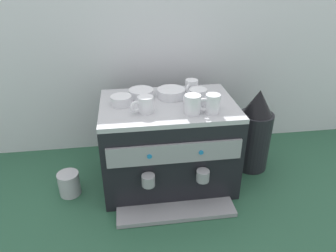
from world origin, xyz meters
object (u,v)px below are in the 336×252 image
espresso_machine (168,144)px  ceramic_cup_3 (194,104)px  ceramic_cup_4 (145,105)px  ceramic_bowl_0 (171,93)px  ceramic_bowl_2 (121,101)px  ceramic_cup_2 (191,86)px  milk_pitcher (69,184)px  ceramic_cup_0 (213,103)px  ceramic_bowl_1 (141,93)px  coffee_grinder (254,132)px  ceramic_cup_1 (197,97)px

espresso_machine → ceramic_cup_3: 0.29m
ceramic_cup_4 → ceramic_bowl_0: (0.13, 0.15, -0.02)m
ceramic_bowl_0 → ceramic_bowl_2: bearing=-166.8°
ceramic_cup_4 → ceramic_cup_3: bearing=-11.5°
ceramic_cup_2 → milk_pitcher: 0.74m
ceramic_cup_3 → ceramic_cup_4: 0.20m
espresso_machine → ceramic_cup_0: ceramic_cup_0 is taller
ceramic_cup_0 → ceramic_cup_4: 0.29m
ceramic_cup_0 → ceramic_bowl_2: size_ratio=0.93×
ceramic_cup_2 → ceramic_bowl_2: size_ratio=0.93×
espresso_machine → ceramic_cup_4: bearing=-145.9°
espresso_machine → ceramic_cup_4: size_ratio=5.99×
ceramic_cup_3 → ceramic_bowl_1: size_ratio=0.95×
ceramic_cup_0 → ceramic_cup_4: size_ratio=0.86×
ceramic_bowl_1 → ceramic_bowl_0: bearing=-9.8°
espresso_machine → coffee_grinder: size_ratio=1.40×
milk_pitcher → ceramic_bowl_1: bearing=21.9°
ceramic_cup_2 → ceramic_cup_1: bearing=-91.0°
milk_pitcher → espresso_machine: bearing=5.9°
espresso_machine → ceramic_cup_4: 0.28m
ceramic_cup_1 → ceramic_bowl_0: size_ratio=0.89×
ceramic_bowl_2 → milk_pitcher: bearing=-166.0°
ceramic_cup_3 → ceramic_cup_0: bearing=0.7°
ceramic_cup_2 → ceramic_cup_4: 0.30m
ceramic_cup_4 → ceramic_bowl_0: 0.20m
ceramic_bowl_1 → milk_pitcher: ceramic_bowl_1 is taller
ceramic_cup_0 → ceramic_bowl_1: ceramic_cup_0 is taller
ceramic_cup_4 → ceramic_bowl_1: bearing=91.7°
espresso_machine → ceramic_cup_2: (0.13, 0.12, 0.24)m
ceramic_cup_4 → ceramic_bowl_0: size_ratio=0.79×
ceramic_cup_4 → coffee_grinder: (0.56, 0.12, -0.25)m
ceramic_bowl_2 → ceramic_cup_0: bearing=-19.0°
ceramic_cup_1 → ceramic_bowl_2: 0.34m
espresso_machine → coffee_grinder: coffee_grinder is taller
ceramic_cup_2 → ceramic_bowl_0: bearing=-157.8°
ceramic_cup_1 → milk_pitcher: ceramic_cup_1 is taller
ceramic_cup_4 → espresso_machine: bearing=34.1°
espresso_machine → ceramic_cup_0: (0.17, -0.11, 0.25)m
ceramic_cup_0 → ceramic_bowl_0: ceramic_cup_0 is taller
ceramic_cup_3 → ceramic_cup_1: bearing=68.9°
ceramic_bowl_1 → coffee_grinder: bearing=-4.7°
milk_pitcher → ceramic_bowl_0: bearing=13.7°
ceramic_cup_3 → ceramic_bowl_1: 0.29m
ceramic_bowl_0 → espresso_machine: bearing=-108.2°
ceramic_bowl_1 → ceramic_bowl_2: ceramic_bowl_2 is taller
espresso_machine → ceramic_cup_2: size_ratio=7.01×
ceramic_cup_2 → ceramic_cup_4: ceramic_cup_4 is taller
ceramic_cup_2 → ceramic_bowl_1: ceramic_cup_2 is taller
ceramic_cup_2 → milk_pitcher: ceramic_cup_2 is taller
ceramic_cup_4 → ceramic_cup_2: bearing=38.5°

